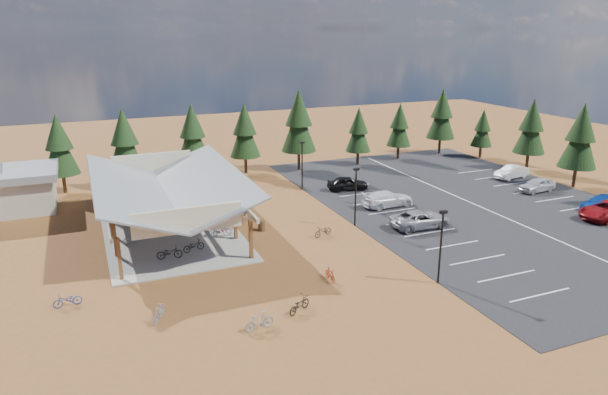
% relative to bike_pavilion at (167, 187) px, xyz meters
% --- Properties ---
extents(ground, '(140.00, 140.00, 0.00)m').
position_rel_bike_pavilion_xyz_m(ground, '(10.00, -7.00, -3.82)').
color(ground, brown).
rests_on(ground, ground).
extents(asphalt_lot, '(27.00, 44.00, 0.04)m').
position_rel_bike_pavilion_xyz_m(asphalt_lot, '(28.50, -4.00, -3.80)').
color(asphalt_lot, black).
rests_on(asphalt_lot, ground).
extents(concrete_pad, '(10.60, 18.60, 0.10)m').
position_rel_bike_pavilion_xyz_m(concrete_pad, '(0.00, 0.00, -3.77)').
color(concrete_pad, gray).
rests_on(concrete_pad, ground).
extents(bike_pavilion, '(11.65, 19.40, 4.97)m').
position_rel_bike_pavilion_xyz_m(bike_pavilion, '(0.00, 0.00, 0.00)').
color(bike_pavilion, brown).
rests_on(bike_pavilion, concrete_pad).
extents(lamp_post_0, '(0.50, 0.25, 5.14)m').
position_rel_bike_pavilion_xyz_m(lamp_post_0, '(15.00, -17.00, -0.85)').
color(lamp_post_0, black).
rests_on(lamp_post_0, ground).
extents(lamp_post_1, '(0.50, 0.25, 5.14)m').
position_rel_bike_pavilion_xyz_m(lamp_post_1, '(15.00, -5.00, -0.85)').
color(lamp_post_1, black).
rests_on(lamp_post_1, ground).
extents(lamp_post_2, '(0.50, 0.25, 5.14)m').
position_rel_bike_pavilion_xyz_m(lamp_post_2, '(15.00, 7.00, -0.85)').
color(lamp_post_2, black).
rests_on(lamp_post_2, ground).
extents(trash_bin_0, '(0.60, 0.60, 0.90)m').
position_rel_bike_pavilion_xyz_m(trash_bin_0, '(7.18, -3.04, -3.37)').
color(trash_bin_0, '#50351C').
rests_on(trash_bin_0, ground).
extents(trash_bin_1, '(0.60, 0.60, 0.90)m').
position_rel_bike_pavilion_xyz_m(trash_bin_1, '(6.01, -0.62, -3.37)').
color(trash_bin_1, '#50351C').
rests_on(trash_bin_1, ground).
extents(pine_1, '(3.55, 3.55, 8.27)m').
position_rel_bike_pavilion_xyz_m(pine_1, '(-8.26, 15.38, 1.23)').
color(pine_1, '#382314').
rests_on(pine_1, ground).
extents(pine_2, '(3.70, 3.70, 8.61)m').
position_rel_bike_pavilion_xyz_m(pine_2, '(-1.98, 14.26, 1.43)').
color(pine_2, '#382314').
rests_on(pine_2, ground).
extents(pine_3, '(3.68, 3.68, 8.56)m').
position_rel_bike_pavilion_xyz_m(pine_3, '(5.37, 15.64, 1.41)').
color(pine_3, '#382314').
rests_on(pine_3, ground).
extents(pine_4, '(3.56, 3.56, 8.29)m').
position_rel_bike_pavilion_xyz_m(pine_4, '(11.46, 15.88, 1.24)').
color(pine_4, '#382314').
rests_on(pine_4, ground).
extents(pine_5, '(4.14, 4.14, 9.65)m').
position_rel_bike_pavilion_xyz_m(pine_5, '(17.81, 14.86, 2.07)').
color(pine_5, '#382314').
rests_on(pine_5, ground).
extents(pine_6, '(3.10, 3.10, 7.21)m').
position_rel_bike_pavilion_xyz_m(pine_6, '(25.56, 14.41, 0.58)').
color(pine_6, '#382314').
rests_on(pine_6, ground).
extents(pine_7, '(3.13, 3.13, 7.30)m').
position_rel_bike_pavilion_xyz_m(pine_7, '(31.95, 15.23, 0.63)').
color(pine_7, '#382314').
rests_on(pine_7, ground).
extents(pine_8, '(3.79, 3.79, 8.82)m').
position_rel_bike_pavilion_xyz_m(pine_8, '(38.90, 15.86, 1.57)').
color(pine_8, '#382314').
rests_on(pine_8, ground).
extents(pine_11, '(3.88, 3.88, 9.05)m').
position_rel_bike_pavilion_xyz_m(pine_11, '(42.40, -3.34, 1.70)').
color(pine_11, '#382314').
rests_on(pine_11, ground).
extents(pine_12, '(3.68, 3.68, 8.58)m').
position_rel_bike_pavilion_xyz_m(pine_12, '(43.33, 4.42, 1.41)').
color(pine_12, '#382314').
rests_on(pine_12, ground).
extents(pine_13, '(2.74, 2.74, 6.39)m').
position_rel_bike_pavilion_xyz_m(pine_13, '(42.45, 11.75, 0.07)').
color(pine_13, '#382314').
rests_on(pine_13, ground).
extents(bike_0, '(1.93, 0.88, 0.98)m').
position_rel_bike_pavilion_xyz_m(bike_0, '(-1.02, -6.23, -3.23)').
color(bike_0, black).
rests_on(bike_0, concrete_pad).
extents(bike_1, '(1.50, 0.52, 0.89)m').
position_rel_bike_pavilion_xyz_m(bike_1, '(-3.23, -2.13, -3.28)').
color(bike_1, gray).
rests_on(bike_1, concrete_pad).
extents(bike_2, '(1.85, 0.68, 0.96)m').
position_rel_bike_pavilion_xyz_m(bike_2, '(-0.80, 1.66, -3.24)').
color(bike_2, navy).
rests_on(bike_2, concrete_pad).
extents(bike_3, '(1.62, 0.64, 0.95)m').
position_rel_bike_pavilion_xyz_m(bike_3, '(-2.93, 5.24, -3.25)').
color(bike_3, '#9B341D').
rests_on(bike_3, concrete_pad).
extents(bike_4, '(1.80, 0.98, 0.90)m').
position_rel_bike_pavilion_xyz_m(bike_4, '(0.92, -5.49, -3.27)').
color(bike_4, black).
rests_on(bike_4, concrete_pad).
extents(bike_5, '(1.87, 0.62, 1.11)m').
position_rel_bike_pavilion_xyz_m(bike_5, '(3.56, -3.28, -3.17)').
color(bike_5, '#A0A1A8').
rests_on(bike_5, concrete_pad).
extents(bike_6, '(2.01, 1.20, 1.00)m').
position_rel_bike_pavilion_xyz_m(bike_6, '(2.34, 2.66, -3.22)').
color(bike_6, '#133E95').
rests_on(bike_6, concrete_pad).
extents(bike_7, '(1.79, 0.63, 1.05)m').
position_rel_bike_pavilion_xyz_m(bike_7, '(3.27, 5.67, -3.20)').
color(bike_7, maroon).
rests_on(bike_7, concrete_pad).
extents(bike_9, '(1.23, 1.69, 1.01)m').
position_rel_bike_pavilion_xyz_m(bike_9, '(-3.04, -14.86, -3.32)').
color(bike_9, gray).
rests_on(bike_9, ground).
extents(bike_10, '(1.73, 0.75, 0.88)m').
position_rel_bike_pavilion_xyz_m(bike_10, '(-7.97, -10.94, -3.38)').
color(bike_10, navy).
rests_on(bike_10, ground).
extents(bike_11, '(0.43, 1.49, 0.90)m').
position_rel_bike_pavilion_xyz_m(bike_11, '(8.47, -13.87, -3.38)').
color(bike_11, maroon).
rests_on(bike_11, ground).
extents(bike_12, '(1.92, 1.49, 0.97)m').
position_rel_bike_pavilion_xyz_m(bike_12, '(4.93, -17.01, -3.34)').
color(bike_12, black).
rests_on(bike_12, ground).
extents(bike_13, '(1.88, 0.82, 1.09)m').
position_rel_bike_pavilion_xyz_m(bike_13, '(2.09, -18.03, -3.28)').
color(bike_13, gray).
rests_on(bike_13, ground).
extents(bike_14, '(0.96, 1.89, 0.95)m').
position_rel_bike_pavilion_xyz_m(bike_14, '(6.92, 0.53, -3.35)').
color(bike_14, navy).
rests_on(bike_14, ground).
extents(bike_15, '(1.88, 1.22, 1.10)m').
position_rel_bike_pavilion_xyz_m(bike_15, '(4.67, -2.02, -3.28)').
color(bike_15, maroon).
rests_on(bike_15, ground).
extents(bike_16, '(1.89, 1.19, 0.94)m').
position_rel_bike_pavilion_xyz_m(bike_16, '(11.42, -6.22, -3.35)').
color(bike_16, black).
rests_on(bike_16, ground).
extents(car_2, '(5.33, 2.56, 1.47)m').
position_rel_bike_pavilion_xyz_m(car_2, '(19.93, -7.58, -3.05)').
color(car_2, gray).
rests_on(car_2, asphalt_lot).
extents(car_3, '(5.15, 2.20, 1.48)m').
position_rel_bike_pavilion_xyz_m(car_3, '(20.36, -1.52, -3.04)').
color(car_3, silver).
rests_on(car_3, asphalt_lot).
extents(car_4, '(4.50, 2.53, 1.45)m').
position_rel_bike_pavilion_xyz_m(car_4, '(19.32, 4.89, -3.06)').
color(car_4, black).
rests_on(car_4, asphalt_lot).
extents(car_6, '(5.86, 3.14, 1.56)m').
position_rel_bike_pavilion_xyz_m(car_6, '(36.70, -12.10, -3.00)').
color(car_6, maroon).
rests_on(car_6, asphalt_lot).
extents(car_7, '(4.73, 2.28, 1.33)m').
position_rel_bike_pavilion_xyz_m(car_7, '(38.45, -10.06, -3.12)').
color(car_7, '#0D3A9C').
rests_on(car_7, asphalt_lot).
extents(car_8, '(4.30, 2.00, 1.43)m').
position_rel_bike_pavilion_xyz_m(car_8, '(37.30, -3.25, -3.07)').
color(car_8, '#B4B5BC').
rests_on(car_8, asphalt_lot).
extents(car_9, '(4.59, 2.19, 1.45)m').
position_rel_bike_pavilion_xyz_m(car_9, '(38.69, 1.92, -3.06)').
color(car_9, silver).
rests_on(car_9, asphalt_lot).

